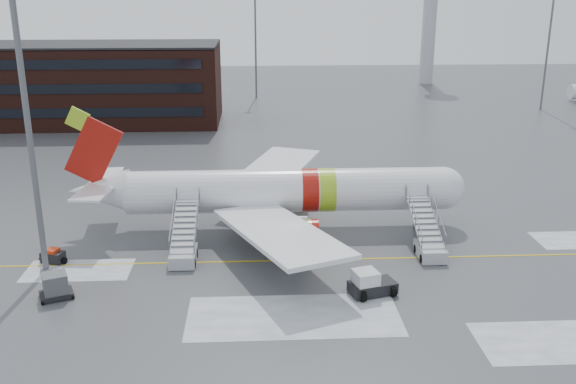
{
  "coord_description": "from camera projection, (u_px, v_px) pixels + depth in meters",
  "views": [
    {
      "loc": [
        -8.32,
        -47.57,
        20.69
      ],
      "look_at": [
        -5.62,
        4.31,
        4.0
      ],
      "focal_mm": 40.0,
      "sensor_mm": 36.0,
      "label": 1
    }
  ],
  "objects": [
    {
      "name": "ground",
      "position": [
        360.0,
        254.0,
        51.97
      ],
      "size": [
        260.0,
        260.0,
        0.0
      ],
      "primitive_type": "plane",
      "color": "#494C4F",
      "rests_on": "ground"
    },
    {
      "name": "light_mast_far_n",
      "position": [
        255.0,
        24.0,
        121.51
      ],
      "size": [
        1.2,
        1.2,
        24.25
      ],
      "color": "#595B60",
      "rests_on": "ground"
    },
    {
      "name": "baggage_tractor",
      "position": [
        53.0,
        257.0,
        50.22
      ],
      "size": [
        2.33,
        1.49,
        1.15
      ],
      "color": "black",
      "rests_on": "ground"
    },
    {
      "name": "uld_container",
      "position": [
        56.0,
        287.0,
        44.43
      ],
      "size": [
        2.64,
        2.32,
        1.8
      ],
      "color": "black",
      "rests_on": "ground"
    },
    {
      "name": "terminal_building",
      "position": [
        20.0,
        84.0,
        100.13
      ],
      "size": [
        62.0,
        16.11,
        12.3
      ],
      "color": "#3F1E16",
      "rests_on": "ground"
    },
    {
      "name": "light_mast_far_ne",
      "position": [
        550.0,
        29.0,
        108.77
      ],
      "size": [
        1.2,
        1.2,
        24.25
      ],
      "color": "#595B60",
      "rests_on": "ground"
    },
    {
      "name": "pushback_tug",
      "position": [
        370.0,
        284.0,
        44.93
      ],
      "size": [
        3.57,
        3.05,
        1.84
      ],
      "color": "black",
      "rests_on": "ground"
    },
    {
      "name": "airstair_fwd",
      "position": [
        428.0,
        242.0,
        51.7
      ],
      "size": [
        2.05,
        7.7,
        3.48
      ],
      "color": "#AAACB1",
      "rests_on": "ground"
    },
    {
      "name": "airliner",
      "position": [
        276.0,
        192.0,
        56.6
      ],
      "size": [
        35.03,
        32.97,
        11.18
      ],
      "color": "white",
      "rests_on": "ground"
    },
    {
      "name": "light_mast_near",
      "position": [
        22.0,
        77.0,
        44.22
      ],
      "size": [
        1.2,
        1.2,
        28.75
      ],
      "color": "#595B60",
      "rests_on": "ground"
    },
    {
      "name": "airstair_aft",
      "position": [
        184.0,
        246.0,
        50.73
      ],
      "size": [
        2.05,
        7.7,
        3.48
      ],
      "color": "#A5A7AC",
      "rests_on": "ground"
    }
  ]
}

